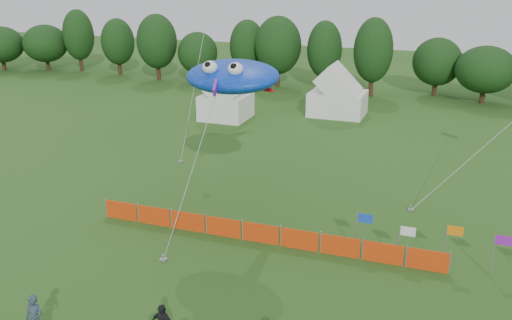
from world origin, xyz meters
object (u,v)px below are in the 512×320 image
(tent_right, at_px, (338,96))
(barrier_fence, at_px, (260,233))
(spectator_a, at_px, (35,319))
(tent_left, at_px, (226,99))
(stingray_kite, at_px, (235,75))

(tent_right, height_order, barrier_fence, tent_right)
(barrier_fence, bearing_deg, spectator_a, -116.20)
(tent_left, xyz_separation_m, tent_right, (9.12, 4.65, -0.02))
(tent_left, distance_m, barrier_fence, 24.46)
(tent_left, relative_size, barrier_fence, 0.23)
(stingray_kite, bearing_deg, tent_right, 90.12)
(tent_right, relative_size, spectator_a, 2.66)
(tent_left, bearing_deg, stingray_kite, -65.62)
(spectator_a, xyz_separation_m, stingray_kite, (3.16, 11.77, 7.05))
(barrier_fence, relative_size, stingray_kite, 1.56)
(tent_left, height_order, barrier_fence, tent_left)
(tent_left, xyz_separation_m, spectator_a, (6.01, -32.02, -0.87))
(stingray_kite, bearing_deg, spectator_a, -105.03)
(spectator_a, height_order, stingray_kite, stingray_kite)
(tent_left, height_order, tent_right, tent_left)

